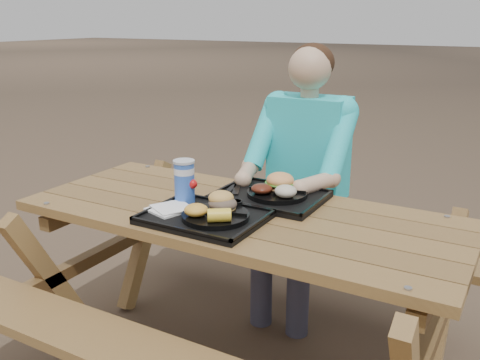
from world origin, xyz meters
The scene contains 17 objects.
picnic_table centered at (0.00, 0.00, 0.38)m, with size 1.80×1.49×0.75m, color #999999, non-canonical shape.
tray_near centered at (-0.07, -0.17, 0.76)m, with size 0.45×0.35×0.02m, color black.
tray_far centered at (0.05, 0.18, 0.76)m, with size 0.45×0.35×0.02m, color black.
plate_near centered at (-0.01, -0.17, 0.78)m, with size 0.26×0.26×0.02m, color black.
plate_far centered at (0.08, 0.19, 0.78)m, with size 0.26×0.26×0.02m, color black.
napkin_stack centered at (-0.22, -0.19, 0.78)m, with size 0.14×0.14×0.02m, color white.
soda_cup centered at (-0.22, -0.07, 0.85)m, with size 0.08×0.08×0.17m, color #1746B1.
condiment_bbq centered at (-0.05, -0.05, 0.78)m, with size 0.04×0.04×0.03m, color #340A05.
condiment_mustard centered at (0.00, -0.04, 0.79)m, with size 0.06×0.06×0.03m, color gold.
sandwich centered at (-0.01, -0.12, 0.84)m, with size 0.11×0.11×0.11m, color gold, non-canonical shape.
mac_cheese centered at (-0.06, -0.23, 0.81)m, with size 0.09×0.09×0.05m, color gold.
corn_cob centered at (0.05, -0.24, 0.82)m, with size 0.09×0.09×0.05m, color yellow, non-canonical shape.
cutlery_far centered at (-0.12, 0.18, 0.77)m, with size 0.03×0.17×0.01m, color black.
burger centered at (0.07, 0.23, 0.84)m, with size 0.12×0.12×0.11m, color #F59F56, non-canonical shape.
baked_beans centered at (0.03, 0.13, 0.81)m, with size 0.09×0.09×0.04m, color #571F11.
potato_salad centered at (0.14, 0.14, 0.82)m, with size 0.09×0.09×0.05m, color beige.
diner centered at (0.01, 0.68, 0.64)m, with size 0.48×0.84×1.28m, color #1A88B7, non-canonical shape.
Camera 1 is at (1.01, -1.78, 1.51)m, focal length 40.00 mm.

